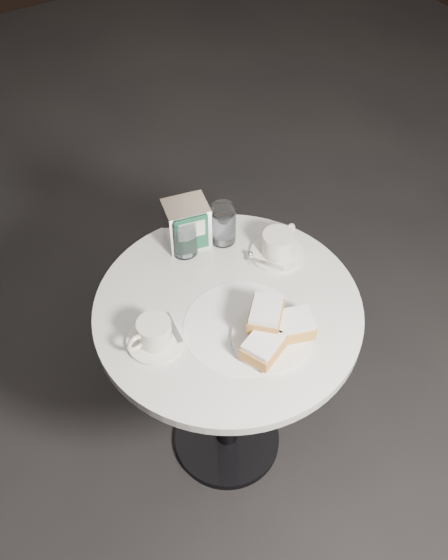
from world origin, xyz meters
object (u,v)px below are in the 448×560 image
napkin_dispenser (187,224)px  coffee_cup_right (278,246)px  cafe_table (228,350)px  water_glass_left (184,236)px  water_glass_right (223,225)px  beignet_plate (273,332)px  coffee_cup_left (154,334)px

napkin_dispenser → coffee_cup_right: bearing=-30.5°
cafe_table → water_glass_left: (-0.00, 0.23, 0.26)m
water_glass_left → water_glass_right: bearing=-7.4°
water_glass_right → coffee_cup_right: bearing=-52.2°
cafe_table → water_glass_left: water_glass_left is taller
beignet_plate → napkin_dispenser: bearing=92.1°
cafe_table → coffee_cup_right: coffee_cup_right is taller
napkin_dispenser → water_glass_left: bearing=-119.8°
napkin_dispenser → cafe_table: bearing=-83.7°
water_glass_left → napkin_dispenser: (0.02, 0.03, 0.01)m
cafe_table → coffee_cup_left: bearing=-178.9°
water_glass_right → coffee_cup_left: bearing=-145.8°
cafe_table → water_glass_left: 0.35m
coffee_cup_left → coffee_cup_right: coffee_cup_right is taller
coffee_cup_left → napkin_dispenser: bearing=39.9°
cafe_table → water_glass_right: water_glass_right is taller
coffee_cup_left → napkin_dispenser: (0.24, 0.27, 0.04)m
water_glass_right → napkin_dispenser: bearing=154.6°
water_glass_left → coffee_cup_left: bearing=-131.7°
beignet_plate → napkin_dispenser: (-0.02, 0.41, 0.03)m
coffee_cup_right → water_glass_left: water_glass_left is taller
beignet_plate → coffee_cup_left: size_ratio=1.35×
beignet_plate → coffee_cup_left: (-0.25, 0.14, -0.00)m
coffee_cup_right → water_glass_right: water_glass_right is taller
coffee_cup_right → beignet_plate: bearing=-148.6°
napkin_dispenser → water_glass_right: bearing=-13.9°
cafe_table → beignet_plate: size_ratio=3.36×
water_glass_right → cafe_table: bearing=-117.7°
beignet_plate → coffee_cup_right: 0.29m
beignet_plate → water_glass_right: (0.08, 0.37, 0.02)m
beignet_plate → coffee_cup_right: beignet_plate is taller
water_glass_left → beignet_plate: bearing=-84.0°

